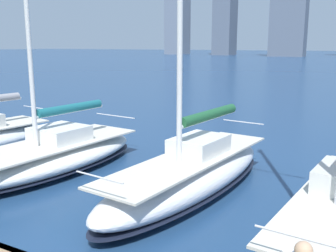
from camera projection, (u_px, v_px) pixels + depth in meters
sailboat_forest at (191, 173)px, 12.27m from camera, size 3.16×8.82×10.70m
sailboat_teal at (51, 154)px, 14.60m from camera, size 3.69×8.33×11.99m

